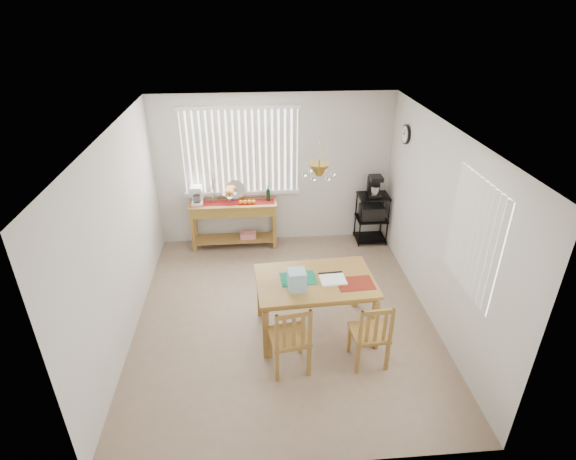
{
  "coord_description": "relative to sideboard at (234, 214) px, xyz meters",
  "views": [
    {
      "loc": [
        -0.35,
        -4.95,
        3.97
      ],
      "look_at": [
        0.1,
        0.55,
        1.05
      ],
      "focal_mm": 28.0,
      "sensor_mm": 36.0,
      "label": 1
    }
  ],
  "objects": [
    {
      "name": "ground",
      "position": [
        0.71,
        -2.02,
        -0.63
      ],
      "size": [
        4.0,
        4.5,
        0.01
      ],
      "primitive_type": "cube",
      "color": "gray"
    },
    {
      "name": "room_shell",
      "position": [
        0.71,
        -2.01,
        1.07
      ],
      "size": [
        4.2,
        4.7,
        2.7
      ],
      "color": "silver",
      "rests_on": "ground"
    },
    {
      "name": "sideboard",
      "position": [
        0.0,
        0.0,
        0.0
      ],
      "size": [
        1.48,
        0.42,
        0.83
      ],
      "color": "olive",
      "rests_on": "ground"
    },
    {
      "name": "sideboard_items",
      "position": [
        -0.23,
        0.01,
        0.34
      ],
      "size": [
        1.4,
        0.35,
        0.64
      ],
      "color": "maroon",
      "rests_on": "sideboard"
    },
    {
      "name": "wire_cart",
      "position": [
        2.4,
        -0.02,
        -0.09
      ],
      "size": [
        0.52,
        0.42,
        0.89
      ],
      "color": "black",
      "rests_on": "ground"
    },
    {
      "name": "cart_items",
      "position": [
        2.4,
        -0.01,
        0.44
      ],
      "size": [
        0.21,
        0.25,
        0.37
      ],
      "color": "black",
      "rests_on": "wire_cart"
    },
    {
      "name": "dining_table",
      "position": [
        1.08,
        -2.34,
        0.08
      ],
      "size": [
        1.53,
        1.04,
        0.79
      ],
      "color": "olive",
      "rests_on": "ground"
    },
    {
      "name": "table_items",
      "position": [
        0.94,
        -2.47,
        0.26
      ],
      "size": [
        1.16,
        0.51,
        0.25
      ],
      "color": "#147455",
      "rests_on": "dining_table"
    },
    {
      "name": "chair_left",
      "position": [
        0.7,
        -3.03,
        -0.16
      ],
      "size": [
        0.51,
        0.51,
        0.95
      ],
      "color": "olive",
      "rests_on": "ground"
    },
    {
      "name": "chair_right",
      "position": [
        1.65,
        -3.0,
        -0.18
      ],
      "size": [
        0.44,
        0.44,
        0.91
      ],
      "color": "olive",
      "rests_on": "ground"
    }
  ]
}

